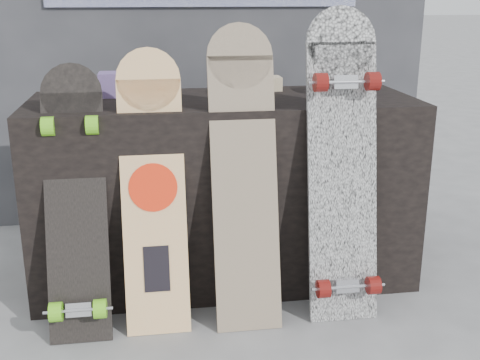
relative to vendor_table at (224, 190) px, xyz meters
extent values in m
plane|color=slate|center=(0.00, -0.50, -0.40)|extent=(60.00, 60.00, 0.00)
cube|color=black|center=(0.00, 0.00, 0.00)|extent=(1.60, 0.60, 0.80)
cube|color=#323338|center=(0.00, 0.85, 0.70)|extent=(2.40, 0.20, 2.20)
cube|color=#4E3B7A|center=(-0.42, 0.13, 0.45)|extent=(0.18, 0.12, 0.10)
cube|color=#4E3B7A|center=(0.54, 0.02, 0.46)|extent=(0.14, 0.14, 0.12)
cube|color=#D1B78C|center=(0.17, 0.19, 0.43)|extent=(0.22, 0.10, 0.06)
cube|color=beige|center=(-0.30, -0.34, 0.06)|extent=(0.24, 0.26, 0.92)
cylinder|color=beige|center=(-0.30, -0.22, 0.52)|extent=(0.24, 0.08, 0.23)
cylinder|color=#FE2E10|center=(-0.30, -0.33, 0.13)|extent=(0.18, 0.05, 0.17)
cube|color=black|center=(-0.30, -0.41, -0.16)|extent=(0.09, 0.05, 0.17)
cube|color=beige|center=(0.03, -0.36, 0.10)|extent=(0.25, 0.28, 1.00)
cylinder|color=beige|center=(0.03, -0.23, 0.60)|extent=(0.25, 0.08, 0.24)
cube|color=white|center=(0.41, -0.37, 0.12)|extent=(0.27, 0.22, 1.05)
cylinder|color=white|center=(0.41, -0.27, 0.65)|extent=(0.27, 0.07, 0.26)
cube|color=silver|center=(0.41, -0.49, -0.25)|extent=(0.09, 0.04, 0.05)
cylinder|color=#65110E|center=(0.31, -0.51, -0.24)|extent=(0.05, 0.07, 0.07)
cylinder|color=#65110E|center=(0.51, -0.51, -0.24)|extent=(0.04, 0.07, 0.07)
cube|color=silver|center=(0.41, -0.34, 0.51)|extent=(0.09, 0.04, 0.05)
cylinder|color=#65110E|center=(0.31, -0.36, 0.51)|extent=(0.05, 0.07, 0.07)
cylinder|color=#65110E|center=(0.51, -0.36, 0.51)|extent=(0.04, 0.07, 0.07)
cube|color=black|center=(-0.59, -0.34, 0.03)|extent=(0.22, 0.31, 0.87)
cylinder|color=black|center=(-0.59, -0.19, 0.47)|extent=(0.22, 0.09, 0.22)
cube|color=silver|center=(-0.59, -0.48, -0.26)|extent=(0.09, 0.04, 0.06)
cylinder|color=#6CD51E|center=(-0.66, -0.50, -0.26)|extent=(0.04, 0.07, 0.07)
cylinder|color=#6CD51E|center=(-0.51, -0.50, -0.26)|extent=(0.04, 0.07, 0.07)
cube|color=silver|center=(-0.59, -0.27, 0.36)|extent=(0.09, 0.04, 0.06)
cylinder|color=#6CD51E|center=(-0.66, -0.29, 0.37)|extent=(0.04, 0.07, 0.07)
cylinder|color=#6CD51E|center=(-0.51, -0.29, 0.37)|extent=(0.04, 0.07, 0.07)
camera|label=1|loc=(-0.30, -2.47, 0.82)|focal=45.00mm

